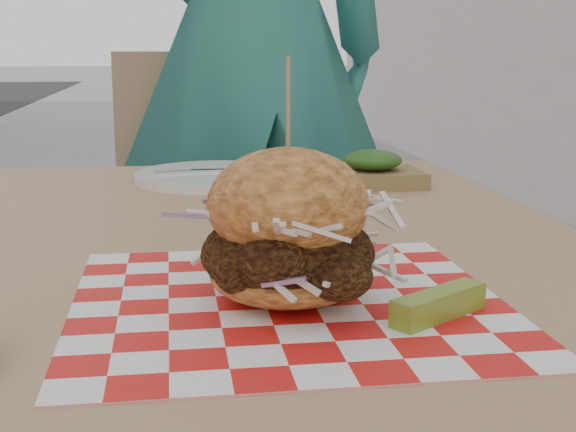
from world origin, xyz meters
The scene contains 8 objects.
diner centered at (0.03, 1.16, 0.96)m, with size 0.70×0.46×1.93m, color #2B7E6E.
patio_table centered at (-0.09, 0.11, 0.67)m, with size 0.80×1.20×0.75m.
patio_chair centered at (-0.07, 1.13, 0.55)m, with size 0.49×0.50×0.95m.
paper_liner centered at (-0.07, -0.11, 0.75)m, with size 0.36×0.36×0.00m, color red.
sandwich centered at (-0.07, -0.11, 0.81)m, with size 0.18×0.18×0.20m.
pickle_spear centered at (0.04, -0.17, 0.76)m, with size 0.10×0.02×0.02m, color olive.
place_setting centered at (-0.09, 0.53, 0.76)m, with size 0.27×0.27×0.02m.
kraft_tray centered at (0.15, 0.45, 0.77)m, with size 0.15×0.12×0.06m.
Camera 1 is at (-0.16, -0.75, 0.96)m, focal length 50.00 mm.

